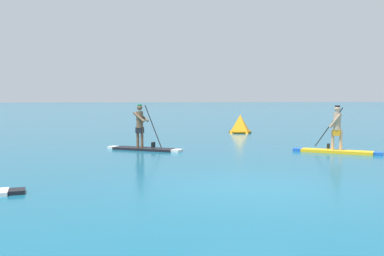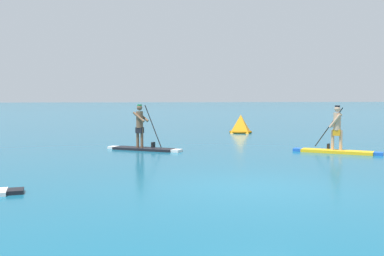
% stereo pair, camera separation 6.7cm
% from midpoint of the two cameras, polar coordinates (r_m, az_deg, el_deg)
% --- Properties ---
extents(ground, '(440.00, 440.00, 0.00)m').
position_cam_midpoint_polar(ground, '(9.83, 8.20, -7.68)').
color(ground, '#145B7A').
extents(paddleboarder_mid_center, '(2.74, 2.10, 1.79)m').
position_cam_midpoint_polar(paddleboarder_mid_center, '(16.77, -6.28, -1.50)').
color(paddleboarder_mid_center, black).
rests_on(paddleboarder_mid_center, ground).
extents(paddleboarder_far_right, '(2.65, 2.23, 1.75)m').
position_cam_midpoint_polar(paddleboarder_far_right, '(16.62, 18.37, -1.78)').
color(paddleboarder_far_right, yellow).
rests_on(paddleboarder_far_right, ground).
extents(race_marker_buoy, '(1.34, 1.34, 1.05)m').
position_cam_midpoint_polar(race_marker_buoy, '(25.10, 6.43, 0.40)').
color(race_marker_buoy, orange).
rests_on(race_marker_buoy, ground).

